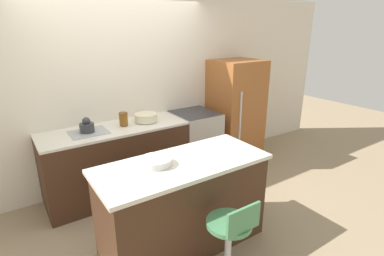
{
  "coord_description": "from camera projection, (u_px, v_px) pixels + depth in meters",
  "views": [
    {
      "loc": [
        -1.46,
        -3.2,
        2.17
      ],
      "look_at": [
        0.47,
        -0.32,
        0.98
      ],
      "focal_mm": 28.0,
      "sensor_mm": 36.0,
      "label": 1
    }
  ],
  "objects": [
    {
      "name": "oven_range",
      "position": [
        195.0,
        142.0,
        4.61
      ],
      "size": [
        0.62,
        0.67,
        0.94
      ],
      "color": "#B7B2A8",
      "rests_on": "ground_plane"
    },
    {
      "name": "mixing_bowl",
      "position": [
        146.0,
        117.0,
        4.04
      ],
      "size": [
        0.3,
        0.3,
        0.1
      ],
      "color": "beige",
      "rests_on": "back_counter"
    },
    {
      "name": "ground_plane",
      "position": [
        150.0,
        198.0,
        3.98
      ],
      "size": [
        14.0,
        14.0,
        0.0
      ],
      "primitive_type": "plane",
      "color": "#998466"
    },
    {
      "name": "canister_jar",
      "position": [
        123.0,
        119.0,
        3.86
      ],
      "size": [
        0.11,
        0.11,
        0.17
      ],
      "color": "brown",
      "rests_on": "back_counter"
    },
    {
      "name": "refrigerator",
      "position": [
        235.0,
        111.0,
        4.91
      ],
      "size": [
        0.76,
        0.69,
        1.66
      ],
      "color": "#995628",
      "rests_on": "ground_plane"
    },
    {
      "name": "fruit_bowl",
      "position": [
        156.0,
        161.0,
        2.8
      ],
      "size": [
        0.3,
        0.3,
        0.07
      ],
      "color": "white",
      "rests_on": "kitchen_island"
    },
    {
      "name": "stool_chair",
      "position": [
        230.0,
        240.0,
        2.56
      ],
      "size": [
        0.4,
        0.4,
        0.83
      ],
      "color": "#B7B7BC",
      "rests_on": "ground_plane"
    },
    {
      "name": "kitchen_island",
      "position": [
        183.0,
        204.0,
        3.01
      ],
      "size": [
        1.69,
        0.73,
        0.93
      ],
      "color": "#422819",
      "rests_on": "ground_plane"
    },
    {
      "name": "wall_back",
      "position": [
        122.0,
        92.0,
        4.12
      ],
      "size": [
        8.0,
        0.06,
        2.6
      ],
      "color": "silver",
      "rests_on": "ground_plane"
    },
    {
      "name": "kettle",
      "position": [
        87.0,
        126.0,
        3.62
      ],
      "size": [
        0.17,
        0.17,
        0.19
      ],
      "color": "#333338",
      "rests_on": "back_counter"
    },
    {
      "name": "back_counter",
      "position": [
        117.0,
        161.0,
        3.96
      ],
      "size": [
        1.84,
        0.66,
        0.94
      ],
      "color": "#422819",
      "rests_on": "ground_plane"
    }
  ]
}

